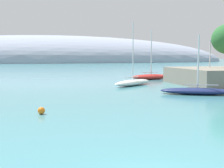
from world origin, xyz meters
TOP-DOWN VIEW (x-y plane):
  - distant_ridge at (3.90, 191.29)m, footprint 241.18×71.93m
  - sailboat_white_near_shore at (9.71, 33.98)m, footprint 7.81×6.65m
  - sailboat_black_mid_mooring at (22.51, 34.07)m, footprint 4.19×6.03m
  - sailboat_navy_outer_mooring at (13.89, 22.37)m, footprint 8.69×5.69m
  - sailboat_red_end_of_line at (16.45, 44.08)m, footprint 8.20×3.28m
  - mooring_buoy_orange at (-3.78, 14.55)m, footprint 0.56×0.56m

SIDE VIEW (x-z plane):
  - distant_ridge at x=3.90m, z-range -17.04..17.04m
  - mooring_buoy_orange at x=-3.78m, z-range 0.00..0.56m
  - sailboat_navy_outer_mooring at x=13.89m, z-range -2.99..3.86m
  - sailboat_black_mid_mooring at x=22.51m, z-range -2.98..3.89m
  - sailboat_white_near_shore at x=9.71m, z-range -4.20..5.22m
  - sailboat_red_end_of_line at x=16.45m, z-range -4.05..5.18m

